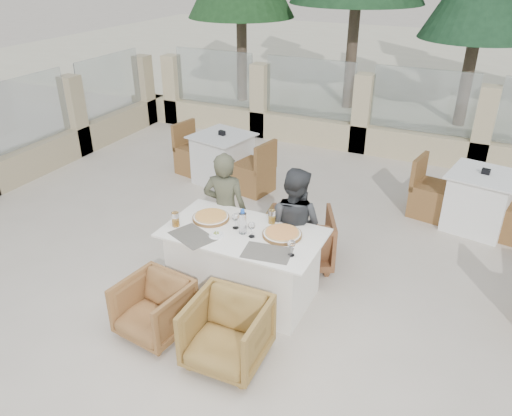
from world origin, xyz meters
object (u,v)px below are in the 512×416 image
at_px(armchair_far_right, 302,239).
at_px(armchair_near_right, 227,333).
at_px(armchair_near_left, 154,308).
at_px(diner_right, 293,226).
at_px(wine_glass_corner, 291,247).
at_px(pizza_right, 282,234).
at_px(diner_left, 225,210).
at_px(beer_glass_right, 272,217).
at_px(wine_glass_near, 252,229).
at_px(armchair_far_left, 241,233).
at_px(water_bottle, 243,221).
at_px(olive_dish, 216,234).
at_px(wine_glass_centre, 235,220).
at_px(bg_table_b, 479,201).
at_px(pizza_left, 211,217).
at_px(bg_table_a, 223,159).
at_px(beer_glass_left, 176,219).
at_px(dining_table, 244,264).

height_order(armchair_far_right, armchair_near_right, armchair_far_right).
xyz_separation_m(armchair_near_left, diner_right, (0.84, 1.41, 0.38)).
height_order(wine_glass_corner, armchair_far_right, wine_glass_corner).
bearing_deg(armchair_near_left, pizza_right, 56.18).
xyz_separation_m(diner_left, diner_right, (0.81, 0.03, -0.02)).
relative_size(wine_glass_corner, beer_glass_right, 1.26).
relative_size(wine_glass_near, armchair_near_right, 0.27).
bearing_deg(beer_glass_right, armchair_far_left, 145.96).
bearing_deg(diner_right, armchair_far_right, -84.56).
height_order(water_bottle, olive_dish, water_bottle).
bearing_deg(armchair_near_right, pizza_right, 83.92).
bearing_deg(pizza_right, wine_glass_centre, -173.10).
relative_size(armchair_near_left, diner_right, 0.47).
bearing_deg(wine_glass_near, bg_table_b, 53.25).
bearing_deg(armchair_near_left, beer_glass_right, 68.02).
xyz_separation_m(pizza_left, bg_table_a, (-1.19, 2.39, -0.41)).
relative_size(water_bottle, armchair_far_left, 0.39).
bearing_deg(olive_dish, diner_right, 52.14).
distance_m(pizza_left, olive_dish, 0.36).
distance_m(beer_glass_right, armchair_far_left, 0.86).
bearing_deg(beer_glass_right, diner_left, 163.92).
xyz_separation_m(wine_glass_corner, olive_dish, (-0.80, 0.01, -0.07)).
xyz_separation_m(bg_table_a, bg_table_b, (3.72, 0.13, 0.00)).
relative_size(wine_glass_near, diner_left, 0.13).
height_order(beer_glass_right, armchair_far_right, beer_glass_right).
height_order(water_bottle, armchair_far_right, water_bottle).
xyz_separation_m(armchair_far_right, armchair_near_right, (-0.03, -1.77, -0.01)).
height_order(beer_glass_left, armchair_far_left, beer_glass_left).
bearing_deg(olive_dish, bg_table_b, 50.54).
bearing_deg(pizza_left, wine_glass_near, -14.47).
bearing_deg(diner_right, wine_glass_corner, 114.13).
bearing_deg(wine_glass_near, armchair_near_left, -126.01).
xyz_separation_m(beer_glass_right, armchair_far_right, (0.15, 0.55, -0.52)).
xyz_separation_m(water_bottle, armchair_near_left, (-0.50, -0.87, -0.62)).
distance_m(dining_table, diner_right, 0.67).
bearing_deg(diner_right, pizza_left, 32.76).
xyz_separation_m(dining_table, armchair_far_right, (0.34, 0.85, -0.06)).
height_order(olive_dish, diner_left, diner_left).
distance_m(pizza_left, beer_glass_left, 0.38).
relative_size(armchair_near_left, bg_table_b, 0.38).
bearing_deg(wine_glass_corner, olive_dish, 179.56).
height_order(wine_glass_centre, beer_glass_left, wine_glass_centre).
bearing_deg(diner_left, armchair_near_left, 76.78).
bearing_deg(beer_glass_right, wine_glass_near, -100.76).
distance_m(beer_glass_left, armchair_near_left, 0.92).
relative_size(armchair_near_left, bg_table_a, 0.38).
height_order(dining_table, armchair_far_left, dining_table).
relative_size(wine_glass_centre, beer_glass_right, 1.26).
height_order(dining_table, armchair_far_right, dining_table).
bearing_deg(armchair_far_left, diner_right, 159.62).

